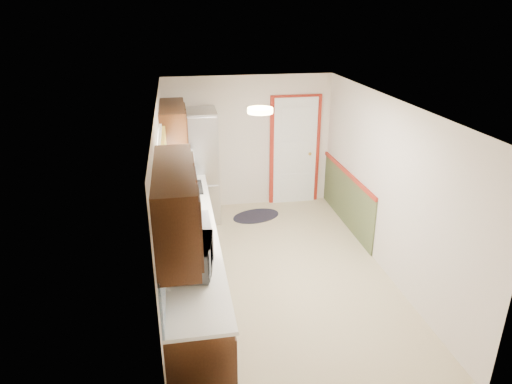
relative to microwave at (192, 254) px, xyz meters
name	(u,v)px	position (x,y,z in m)	size (l,w,h in m)	color
room_shell	(280,194)	(1.20, 1.26, 0.06)	(3.20, 5.20, 2.52)	tan
kitchen_run	(187,239)	(-0.04, 0.97, -0.33)	(0.63, 4.00, 2.20)	#341A0C
back_wall_trim	(306,161)	(2.19, 3.47, -0.25)	(1.12, 2.30, 2.08)	maroon
ceiling_fixture	(260,110)	(0.90, 1.06, 1.22)	(0.30, 0.30, 0.06)	#FFD88C
microwave	(192,254)	(0.00, 0.00, 0.00)	(0.59, 0.33, 0.40)	white
refrigerator	(194,166)	(0.18, 3.31, -0.18)	(0.81, 0.80, 1.92)	#B7B7BC
rug	(256,216)	(1.22, 3.16, -1.13)	(0.87, 0.56, 0.01)	black
cooktop	(186,188)	(0.01, 2.35, -0.19)	(0.48, 0.58, 0.02)	black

